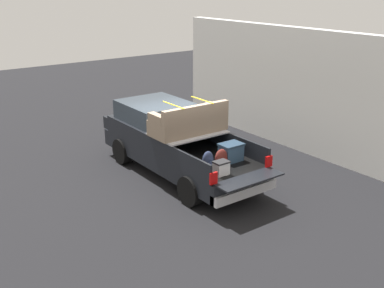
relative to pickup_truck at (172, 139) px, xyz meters
name	(u,v)px	position (x,y,z in m)	size (l,w,h in m)	color
ground_plane	(180,174)	(-0.36, 0.00, -0.97)	(40.00, 40.00, 0.00)	black
pickup_truck	(172,139)	(0.00, 0.00, 0.00)	(6.05, 2.08, 2.23)	black
building_facade	(299,90)	(-0.72, -4.44, 0.98)	(10.97, 0.36, 3.90)	white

